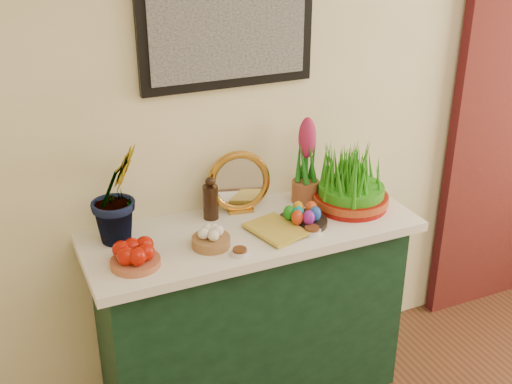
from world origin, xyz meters
The scene contains 13 objects.
sideboard centered at (-0.39, 2.00, 0.42)m, with size 1.30×0.45×0.85m, color #143821.
tablecloth centered at (-0.39, 2.00, 0.87)m, with size 1.40×0.55×0.04m, color white.
hyacinth_green centered at (-0.91, 2.12, 1.15)m, with size 0.26×0.22×0.53m, color #1B7319.
apple_bowl centered at (-0.91, 1.90, 0.93)m, with size 0.25×0.25×0.10m.
garlic_basket centered at (-0.60, 1.92, 0.93)m, with size 0.17×0.17×0.09m.
vinegar_cruet centered at (-0.51, 2.15, 0.97)m, with size 0.07×0.07×0.19m.
mirror centered at (-0.37, 2.17, 1.02)m, with size 0.28×0.11×0.28m.
book centered at (-0.40, 1.89, 0.91)m, with size 0.16×0.23×0.03m, color gold.
spice_dish_left centered at (-0.52, 1.81, 0.90)m, with size 0.07×0.07×0.03m.
spice_dish_right centered at (-0.19, 1.85, 0.90)m, with size 0.08×0.08×0.03m.
egg_plate centered at (-0.18, 1.93, 0.92)m, with size 0.23×0.23×0.09m.
hyacinth_pink centered at (-0.07, 2.13, 1.07)m, with size 0.12×0.12×0.40m.
wheatgrass_sabzeh centered at (0.09, 2.00, 1.01)m, with size 0.33×0.33×0.27m.
Camera 1 is at (-1.34, -0.17, 2.15)m, focal length 45.00 mm.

